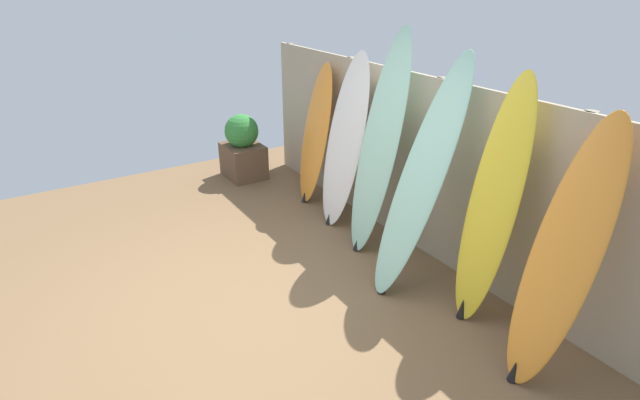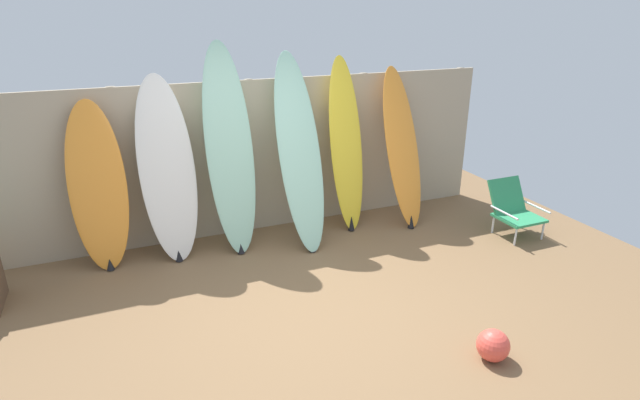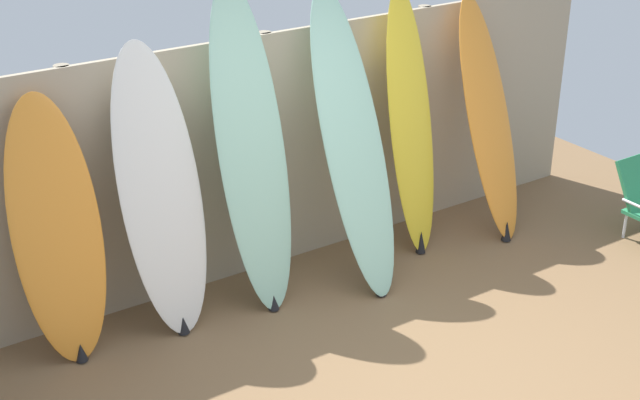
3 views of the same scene
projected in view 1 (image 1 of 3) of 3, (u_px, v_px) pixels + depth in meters
ground at (251, 311)px, 4.33m from camera, size 7.68×7.68×0.00m
fence_back at (431, 170)px, 4.93m from camera, size 6.08×0.11×1.80m
surfboard_orange_0 at (315, 136)px, 6.11m from camera, size 0.57×0.42×1.73m
surfboard_white_1 at (345, 143)px, 5.52m from camera, size 0.60×0.51×1.94m
surfboard_seafoam_2 at (379, 146)px, 4.93m from camera, size 0.53×0.58×2.25m
surfboard_seafoam_3 at (421, 179)px, 4.32m from camera, size 0.49×0.89×2.12m
surfboard_yellow_4 at (492, 206)px, 3.92m from camera, size 0.47×0.49×2.05m
surfboard_orange_5 at (564, 256)px, 3.35m from camera, size 0.51×0.76×1.91m
planter_box at (243, 148)px, 7.01m from camera, size 0.60×0.50×0.91m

